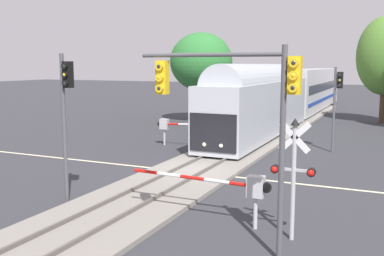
% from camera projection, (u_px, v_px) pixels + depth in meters
% --- Properties ---
extents(ground_plane, '(220.00, 220.00, 0.00)m').
position_uv_depth(ground_plane, '(194.00, 173.00, 22.71)').
color(ground_plane, '#333338').
extents(road_centre_stripe, '(44.00, 0.20, 0.01)m').
position_uv_depth(road_centre_stripe, '(194.00, 172.00, 22.71)').
color(road_centre_stripe, beige).
rests_on(road_centre_stripe, ground).
extents(railway_track, '(4.40, 80.00, 0.32)m').
position_uv_depth(railway_track, '(194.00, 171.00, 22.69)').
color(railway_track, gray).
rests_on(railway_track, ground).
extents(commuter_train, '(3.04, 43.74, 5.16)m').
position_uv_depth(commuter_train, '(292.00, 93.00, 42.80)').
color(commuter_train, '#B2B7C1').
rests_on(commuter_train, railway_track).
extents(crossing_gate_near, '(5.19, 0.40, 1.80)m').
position_uv_depth(crossing_gate_near, '(241.00, 186.00, 14.94)').
color(crossing_gate_near, '#B7B7BC').
rests_on(crossing_gate_near, ground).
extents(crossing_signal_mast, '(1.36, 0.44, 3.83)m').
position_uv_depth(crossing_signal_mast, '(294.00, 167.00, 13.65)').
color(crossing_signal_mast, '#B2B2B7').
rests_on(crossing_signal_mast, ground).
extents(crossing_gate_far, '(5.95, 0.40, 1.80)m').
position_uv_depth(crossing_gate_far, '(173.00, 125.00, 30.01)').
color(crossing_gate_far, '#B7B7BC').
rests_on(crossing_gate_far, ground).
extents(traffic_signal_median, '(0.53, 0.38, 5.85)m').
position_uv_depth(traffic_signal_median, '(66.00, 104.00, 17.17)').
color(traffic_signal_median, '#4C4C51').
rests_on(traffic_signal_median, ground).
extents(traffic_signal_far_side, '(0.53, 0.38, 5.29)m').
position_uv_depth(traffic_signal_far_side, '(337.00, 95.00, 27.48)').
color(traffic_signal_far_side, '#4C4C51').
rests_on(traffic_signal_far_side, ground).
extents(traffic_signal_near_right, '(4.75, 0.38, 5.94)m').
position_uv_depth(traffic_signal_near_right, '(240.00, 99.00, 12.39)').
color(traffic_signal_near_right, '#4C4C51').
rests_on(traffic_signal_near_right, ground).
extents(oak_behind_train, '(5.88, 5.88, 8.43)m').
position_uv_depth(oak_behind_train, '(201.00, 62.00, 42.16)').
color(oak_behind_train, '#4C3828').
rests_on(oak_behind_train, ground).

